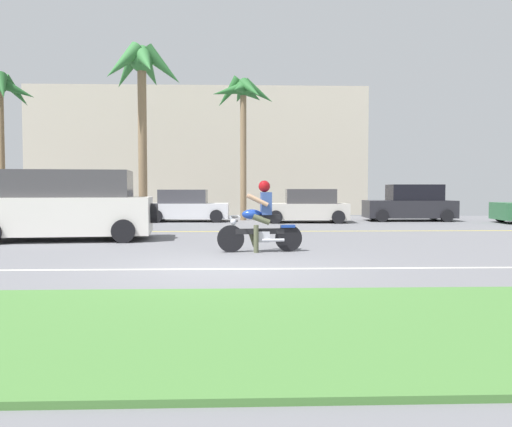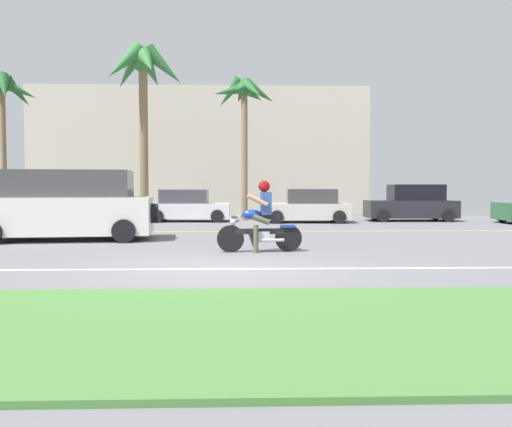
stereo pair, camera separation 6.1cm
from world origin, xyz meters
TOP-DOWN VIEW (x-y plane):
  - ground at (0.00, 3.00)m, footprint 56.00×30.00m
  - grass_median at (0.00, -4.10)m, footprint 56.00×3.80m
  - lane_line_near at (0.00, -0.07)m, footprint 50.40×0.12m
  - lane_line_far at (0.00, 8.21)m, footprint 50.40×0.12m
  - motorcyclist at (0.82, 2.48)m, footprint 1.98×0.65m
  - suv_nearby at (-4.57, 5.39)m, footprint 5.07×2.57m
  - parked_car_0 at (-6.51, 12.16)m, footprint 3.81×1.91m
  - parked_car_1 at (-2.00, 13.72)m, footprint 3.62×1.89m
  - parked_car_2 at (3.31, 12.93)m, footprint 3.72×2.09m
  - parked_car_3 at (8.18, 13.77)m, footprint 4.02×1.95m
  - palm_tree_0 at (0.52, 14.59)m, footprint 3.10×3.13m
  - palm_tree_1 at (-4.09, 14.54)m, footprint 3.78×4.14m
  - palm_tree_2 at (-10.73, 15.09)m, footprint 3.23×3.02m
  - building_far at (-1.92, 21.00)m, footprint 18.92×4.00m

SIDE VIEW (x-z plane):
  - ground at x=0.00m, z-range -0.04..0.00m
  - lane_line_near at x=0.00m, z-range 0.00..0.01m
  - lane_line_far at x=0.00m, z-range 0.00..0.01m
  - grass_median at x=0.00m, z-range 0.00..0.06m
  - parked_car_1 at x=-2.00m, z-range -0.04..1.39m
  - parked_car_2 at x=3.31m, z-range -0.04..1.41m
  - motorcyclist at x=0.82m, z-range -0.13..1.53m
  - parked_car_0 at x=-6.51m, z-range -0.06..1.54m
  - parked_car_3 at x=8.18m, z-range -0.06..1.60m
  - suv_nearby at x=-4.57m, z-range -0.03..1.96m
  - building_far at x=-1.92m, z-range 0.00..7.14m
  - palm_tree_0 at x=0.52m, z-range 2.27..8.99m
  - palm_tree_2 at x=-10.73m, z-range 2.37..9.23m
  - palm_tree_1 at x=-4.09m, z-range 2.58..10.69m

